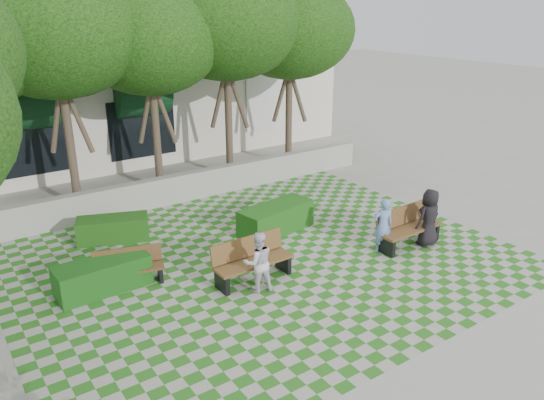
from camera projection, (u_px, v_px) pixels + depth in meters
ground at (291, 278)px, 12.55m from camera, size 90.00×90.00×0.00m
lawn at (267, 262)px, 13.31m from camera, size 12.00×12.00×0.00m
sidewalk_south at (456, 390)px, 8.92m from camera, size 16.00×2.00×0.01m
retaining_wall at (177, 188)px, 17.16m from camera, size 15.00×0.36×0.90m
bench_east at (407, 228)px, 14.08m from camera, size 1.98×0.70×1.03m
bench_mid at (252, 261)px, 12.32m from camera, size 1.92×0.65×1.01m
bench_west at (129, 268)px, 12.18m from camera, size 1.65×0.93×0.83m
hedge_midright at (276, 218)px, 14.96m from camera, size 2.34×1.24×0.78m
hedge_midleft at (113, 229)px, 14.42m from camera, size 2.02×1.36×0.66m
hedge_west at (103, 276)px, 11.91m from camera, size 2.08×0.90×0.72m
person_blue at (383, 226)px, 13.60m from camera, size 0.63×0.52×1.48m
person_dark at (429, 218)px, 13.98m from camera, size 0.77×0.50×1.57m
person_white at (258, 262)px, 11.76m from camera, size 0.81×0.70×1.43m
tree_row at (107, 39)px, 14.31m from camera, size 17.70×13.40×7.41m
building at (116, 90)px, 23.00m from camera, size 18.00×8.92×5.15m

